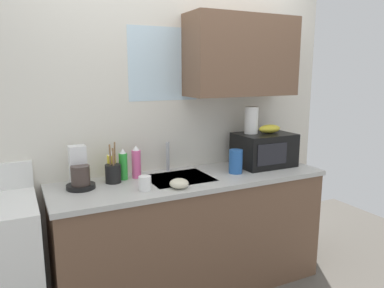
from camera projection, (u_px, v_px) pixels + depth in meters
kitchen_wall_assembly at (186, 110)px, 2.95m from camera, size 2.82×0.42×2.50m
counter_unit at (192, 232)px, 2.81m from camera, size 2.05×0.63×0.90m
sink_faucet at (168, 157)px, 2.87m from camera, size 0.03×0.03×0.23m
microwave at (264, 149)px, 3.04m from camera, size 0.46×0.35×0.27m
banana_bunch at (270, 129)px, 3.03m from camera, size 0.20×0.11×0.07m
paper_towel_roll at (251, 120)px, 2.99m from camera, size 0.11×0.11×0.22m
coffee_maker at (79, 172)px, 2.46m from camera, size 0.19×0.21×0.28m
dish_soap_bottle_pink at (136, 163)px, 2.68m from camera, size 0.07×0.07×0.24m
dish_soap_bottle_green at (123, 165)px, 2.64m from camera, size 0.06×0.06×0.23m
dish_soap_bottle_yellow at (112, 166)px, 2.62m from camera, size 0.06×0.06×0.22m
cereal_canister at (236, 161)px, 2.81m from camera, size 0.10×0.10×0.18m
mug_white at (145, 183)px, 2.41m from camera, size 0.08×0.08×0.09m
utensil_crock at (113, 173)px, 2.57m from camera, size 0.11×0.11×0.29m
small_bowl at (179, 183)px, 2.46m from camera, size 0.13×0.13×0.06m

